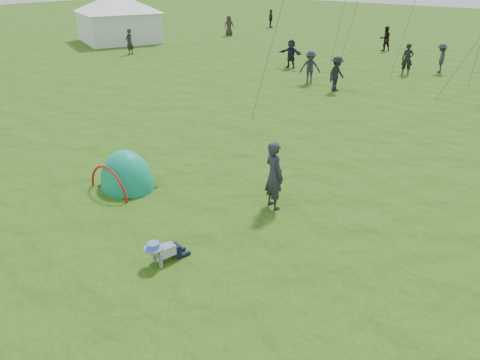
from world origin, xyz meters
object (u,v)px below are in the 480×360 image
Objects in this scene: crawling_toddler at (163,251)px; popup_tent at (128,187)px; standing_adult at (274,175)px; event_marquee at (118,16)px.

crawling_toddler is 3.96m from popup_tent.
popup_tent reaches higher than crawling_toddler.
event_marquee is (-25.97, 14.90, 1.10)m from standing_adult.
event_marquee is (-25.66, 18.35, 1.70)m from crawling_toddler.
popup_tent is 27.72m from event_marquee.
standing_adult is (3.83, 1.65, 0.88)m from popup_tent.
popup_tent is 1.22× the size of standing_adult.
standing_adult is at bearing 96.58° from crawling_toddler.
popup_tent is 4.26m from standing_adult.
standing_adult is 29.96m from event_marquee.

